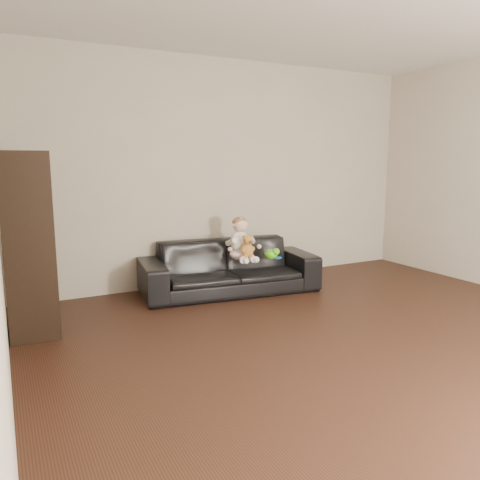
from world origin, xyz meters
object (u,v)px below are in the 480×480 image
cabinet (29,245)px  teddy_bear (248,247)px  toy_blue_disc (278,258)px  sofa (229,267)px  baby (241,241)px  toy_green (271,254)px  toy_rattle (267,255)px

cabinet → teddy_bear: size_ratio=6.19×
cabinet → toy_blue_disc: 2.55m
teddy_bear → sofa: bearing=121.7°
cabinet → teddy_bear: cabinet is taller
baby → toy_blue_disc: bearing=0.5°
baby → toy_green: 0.37m
sofa → toy_blue_disc: size_ratio=20.36×
teddy_bear → toy_blue_disc: teddy_bear is taller
toy_rattle → teddy_bear: bearing=-159.1°
toy_rattle → toy_blue_disc: toy_rattle is taller
baby → toy_green: baby is taller
baby → teddy_bear: bearing=-70.7°
teddy_bear → toy_green: 0.33m
teddy_bear → cabinet: bearing=-166.2°
baby → toy_rattle: baby is taller
sofa → cabinet: size_ratio=1.27×
sofa → toy_rattle: 0.45m
teddy_bear → toy_rattle: teddy_bear is taller
sofa → toy_rattle: bearing=-10.2°
baby → toy_green: (0.32, -0.12, -0.15)m
teddy_bear → toy_rattle: size_ratio=3.77×
cabinet → baby: (2.11, 0.28, -0.18)m
sofa → toy_green: (0.41, -0.22, 0.15)m
cabinet → toy_rattle: bearing=7.8°
sofa → baby: size_ratio=4.09×
teddy_bear → toy_green: size_ratio=1.51×
sofa → teddy_bear: teddy_bear is taller
teddy_bear → toy_blue_disc: bearing=15.4°
baby → toy_rattle: (0.33, -0.02, -0.18)m
cabinet → baby: size_ratio=3.23×
cabinet → toy_green: (2.43, 0.16, -0.33)m
sofa → toy_green: size_ratio=11.82×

